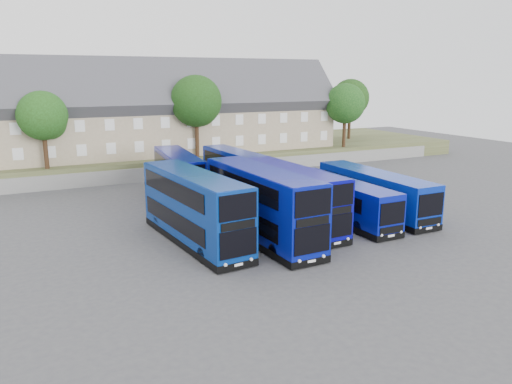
# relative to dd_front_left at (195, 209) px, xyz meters

# --- Properties ---
(ground) EXTENTS (120.00, 120.00, 0.00)m
(ground) POSITION_rel_dd_front_left_xyz_m (6.47, -2.40, -2.33)
(ground) COLOR #424247
(ground) RESTS_ON ground
(retaining_wall) EXTENTS (70.00, 0.40, 1.50)m
(retaining_wall) POSITION_rel_dd_front_left_xyz_m (6.47, 21.60, -1.58)
(retaining_wall) COLOR slate
(retaining_wall) RESTS_ON ground
(earth_bank) EXTENTS (80.00, 20.00, 2.00)m
(earth_bank) POSITION_rel_dd_front_left_xyz_m (6.47, 31.60, -1.33)
(earth_bank) COLOR #484C2B
(earth_bank) RESTS_ON ground
(terrace_row) EXTENTS (48.00, 10.40, 11.20)m
(terrace_row) POSITION_rel_dd_front_left_xyz_m (3.47, 27.60, 4.26)
(terrace_row) COLOR gray
(terrace_row) RESTS_ON earth_bank
(dd_front_left) EXTENTS (3.79, 12.12, 4.74)m
(dd_front_left) POSITION_rel_dd_front_left_xyz_m (0.00, 0.00, 0.00)
(dd_front_left) COLOR navy
(dd_front_left) RESTS_ON ground
(dd_front_mid) EXTENTS (3.23, 12.29, 4.85)m
(dd_front_mid) POSITION_rel_dd_front_left_xyz_m (4.39, -1.23, 0.05)
(dd_front_mid) COLOR #081392
(dd_front_mid) RESTS_ON ground
(dd_front_right) EXTENTS (2.93, 11.28, 4.45)m
(dd_front_right) POSITION_rel_dd_front_left_xyz_m (7.67, 0.30, -0.15)
(dd_front_right) COLOR #080792
(dd_front_right) RESTS_ON ground
(dd_rear_left) EXTENTS (3.56, 11.03, 4.31)m
(dd_rear_left) POSITION_rel_dd_front_left_xyz_m (2.62, 11.77, -0.22)
(dd_rear_left) COLOR #060D7E
(dd_rear_left) RESTS_ON ground
(dd_rear_right) EXTENTS (2.99, 10.59, 4.16)m
(dd_rear_right) POSITION_rel_dd_front_left_xyz_m (8.22, 11.41, -0.29)
(dd_rear_right) COLOR navy
(dd_rear_right) RESTS_ON ground
(coach_east_a) EXTENTS (2.51, 11.62, 3.17)m
(coach_east_a) POSITION_rel_dd_front_left_xyz_m (12.00, 0.16, -0.78)
(coach_east_a) COLOR #081399
(coach_east_a) RESTS_ON ground
(coach_east_b) EXTENTS (2.73, 12.48, 3.40)m
(coach_east_b) POSITION_rel_dd_front_left_xyz_m (15.69, 0.73, -0.66)
(coach_east_b) COLOR #0826A4
(coach_east_b) RESTS_ON ground
(tree_west) EXTENTS (4.80, 4.80, 7.65)m
(tree_west) POSITION_rel_dd_front_left_xyz_m (-7.39, 22.70, 4.72)
(tree_west) COLOR #382314
(tree_west) RESTS_ON earth_bank
(tree_mid) EXTENTS (5.76, 5.76, 9.18)m
(tree_mid) POSITION_rel_dd_front_left_xyz_m (8.61, 23.20, 5.73)
(tree_mid) COLOR #382314
(tree_mid) RESTS_ON earth_bank
(tree_east) EXTENTS (5.12, 5.12, 8.16)m
(tree_east) POSITION_rel_dd_front_left_xyz_m (28.61, 22.70, 5.06)
(tree_east) COLOR #382314
(tree_east) RESTS_ON earth_bank
(tree_far) EXTENTS (5.44, 5.44, 8.67)m
(tree_far) POSITION_rel_dd_front_left_xyz_m (34.61, 29.70, 5.40)
(tree_far) COLOR #382314
(tree_far) RESTS_ON earth_bank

